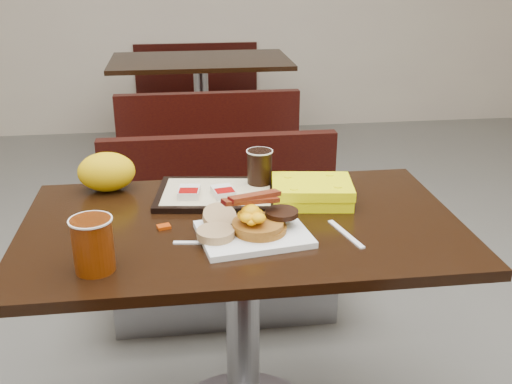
{
  "coord_description": "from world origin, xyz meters",
  "views": [
    {
      "loc": [
        -0.16,
        -1.49,
        1.45
      ],
      "look_at": [
        0.04,
        0.04,
        0.82
      ],
      "focal_mm": 42.09,
      "sensor_mm": 36.0,
      "label": 1
    }
  ],
  "objects": [
    {
      "name": "bacon_strips",
      "position": [
        0.02,
        -0.08,
        0.85
      ],
      "size": [
        0.17,
        0.12,
        0.01
      ],
      "primitive_type": null,
      "rotation": [
        0.0,
        0.0,
        0.38
      ],
      "color": "#420408",
      "rests_on": "scrambled_eggs"
    },
    {
      "name": "muffin_top",
      "position": [
        -0.06,
        -0.04,
        0.79
      ],
      "size": [
        0.11,
        0.11,
        0.05
      ],
      "primitive_type": "cylinder",
      "rotation": [
        0.38,
        0.0,
        0.23
      ],
      "color": "#A68458",
      "rests_on": "platter"
    },
    {
      "name": "paper_bag",
      "position": [
        -0.39,
        0.28,
        0.81
      ],
      "size": [
        0.2,
        0.17,
        0.12
      ],
      "primitive_type": "ellipsoid",
      "rotation": [
        0.0,
        0.0,
        0.26
      ],
      "color": "#F2A208",
      "rests_on": "table_near"
    },
    {
      "name": "fork",
      "position": [
        -0.14,
        -0.11,
        0.75
      ],
      "size": [
        0.14,
        0.04,
        0.0
      ],
      "primitive_type": null,
      "rotation": [
        0.0,
        0.0,
        -0.13
      ],
      "color": "white",
      "rests_on": "table_near"
    },
    {
      "name": "condiment_ketchup",
      "position": [
        -0.14,
        0.11,
        0.76
      ],
      "size": [
        0.05,
        0.05,
        0.01
      ],
      "primitive_type": "cube",
      "rotation": [
        0.0,
        0.0,
        -0.45
      ],
      "color": "#8C0504",
      "rests_on": "table_near"
    },
    {
      "name": "bench_far_s",
      "position": [
        0.0,
        1.9,
        0.36
      ],
      "size": [
        1.0,
        0.46,
        0.72
      ],
      "primitive_type": null,
      "color": "black",
      "rests_on": "floor"
    },
    {
      "name": "coffee_cup_near",
      "position": [
        -0.37,
        -0.22,
        0.82
      ],
      "size": [
        0.1,
        0.1,
        0.13
      ],
      "primitive_type": "cylinder",
      "rotation": [
        0.0,
        0.0,
        -0.08
      ],
      "color": "#8F3105",
      "rests_on": "table_near"
    },
    {
      "name": "tray",
      "position": [
        -0.05,
        0.19,
        0.76
      ],
      "size": [
        0.39,
        0.3,
        0.02
      ],
      "primitive_type": "cube",
      "rotation": [
        0.0,
        0.0,
        -0.13
      ],
      "color": "black",
      "rests_on": "table_near"
    },
    {
      "name": "condiment_syrup",
      "position": [
        -0.21,
        -0.01,
        0.75
      ],
      "size": [
        0.04,
        0.03,
        0.01
      ],
      "primitive_type": "cube",
      "rotation": [
        0.0,
        0.0,
        0.29
      ],
      "color": "#A23206",
      "rests_on": "table_near"
    },
    {
      "name": "scrambled_eggs",
      "position": [
        0.01,
        -0.11,
        0.82
      ],
      "size": [
        0.1,
        0.09,
        0.05
      ],
      "primitive_type": "ellipsoid",
      "rotation": [
        0.0,
        0.0,
        0.15
      ],
      "color": "#FFCA05",
      "rests_on": "pancake_stack"
    },
    {
      "name": "table_far",
      "position": [
        0.0,
        2.6,
        0.38
      ],
      "size": [
        1.2,
        0.7,
        0.75
      ],
      "primitive_type": null,
      "color": "black",
      "rests_on": "floor"
    },
    {
      "name": "platter",
      "position": [
        0.02,
        -0.1,
        0.76
      ],
      "size": [
        0.31,
        0.26,
        0.02
      ],
      "primitive_type": "cube",
      "rotation": [
        0.0,
        0.0,
        0.16
      ],
      "color": "white",
      "rests_on": "table_near"
    },
    {
      "name": "bench_far_n",
      "position": [
        0.0,
        3.3,
        0.36
      ],
      "size": [
        1.0,
        0.46,
        0.72
      ],
      "primitive_type": null,
      "color": "black",
      "rests_on": "floor"
    },
    {
      "name": "sausage_patty",
      "position": [
        0.1,
        -0.07,
        0.8
      ],
      "size": [
        0.11,
        0.11,
        0.01
      ],
      "primitive_type": "cylinder",
      "rotation": [
        0.0,
        0.0,
        -0.32
      ],
      "color": "black",
      "rests_on": "pancake_stack"
    },
    {
      "name": "bench_near_n",
      "position": [
        0.0,
        0.7,
        0.36
      ],
      "size": [
        1.0,
        0.46,
        0.72
      ],
      "primitive_type": null,
      "color": "black",
      "rests_on": "floor"
    },
    {
      "name": "hashbrown_sleeve_left",
      "position": [
        -0.14,
        0.17,
        0.78
      ],
      "size": [
        0.07,
        0.09,
        0.02
      ],
      "primitive_type": "cube",
      "rotation": [
        0.0,
        0.0,
        -0.12
      ],
      "color": "silver",
      "rests_on": "tray"
    },
    {
      "name": "knife",
      "position": [
        0.26,
        -0.12,
        0.75
      ],
      "size": [
        0.06,
        0.17,
        0.0
      ],
      "primitive_type": "cube",
      "rotation": [
        0.0,
        0.0,
        -1.33
      ],
      "color": "white",
      "rests_on": "table_near"
    },
    {
      "name": "clamshell",
      "position": [
        0.22,
        0.11,
        0.78
      ],
      "size": [
        0.25,
        0.21,
        0.06
      ],
      "primitive_type": "cube",
      "rotation": [
        0.0,
        0.0,
        -0.13
      ],
      "color": "#F6F504",
      "rests_on": "table_near"
    },
    {
      "name": "hashbrown_sleeve_right",
      "position": [
        -0.04,
        0.15,
        0.78
      ],
      "size": [
        0.07,
        0.09,
        0.02
      ],
      "primitive_type": "cube",
      "rotation": [
        0.0,
        0.0,
        0.19
      ],
      "color": "silver",
      "rests_on": "tray"
    },
    {
      "name": "pancake_stack",
      "position": [
        0.04,
        -0.1,
        0.78
      ],
      "size": [
        0.16,
        0.16,
        0.03
      ],
      "primitive_type": "cylinder",
      "rotation": [
        0.0,
        0.0,
        -0.16
      ],
      "color": "#A66F1B",
      "rests_on": "platter"
    },
    {
      "name": "table_near",
      "position": [
        0.0,
        0.0,
        0.38
      ],
      "size": [
        1.2,
        0.7,
        0.75
      ],
      "primitive_type": null,
      "color": "black",
      "rests_on": "floor"
    },
    {
      "name": "muffin_bottom",
      "position": [
        -0.08,
        -0.12,
        0.78
      ],
      "size": [
        0.12,
        0.12,
        0.02
      ],
      "primitive_type": "cylinder",
      "rotation": [
        0.0,
        0.0,
        -0.34
      ],
      "color": "#A68458",
      "rests_on": "platter"
    },
    {
      "name": "coffee_cup_far",
      "position": [
        0.08,
        0.24,
        0.82
      ],
      "size": [
        0.09,
        0.09,
        0.11
      ],
      "primitive_type": "cylinder",
      "rotation": [
        0.0,
        0.0,
        -0.14
      ],
      "color": "black",
      "rests_on": "tray"
    }
  ]
}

